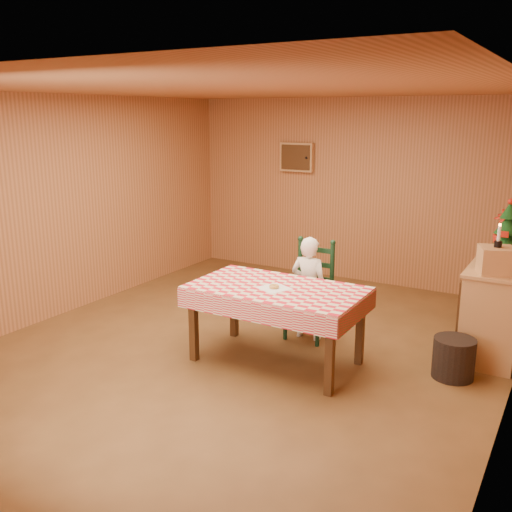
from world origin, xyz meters
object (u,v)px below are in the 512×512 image
Objects in this scene: shelf_unit at (495,308)px; christmas_tree at (507,232)px; storage_bin at (454,358)px; ladder_chair at (311,292)px; crate at (496,260)px; dining_table at (277,295)px; seated_child at (309,288)px.

shelf_unit is 2.00× the size of christmas_tree.
ladder_chair is at bearing 170.57° from storage_bin.
christmas_tree is at bearing 90.00° from crate.
dining_table is at bearing -161.55° from storage_bin.
christmas_tree is at bearing 24.28° from ladder_chair.
ladder_chair is 1.88m from shelf_unit.
christmas_tree is at bearing -154.23° from seated_child.
ladder_chair is 0.96× the size of seated_child.
ladder_chair is at bearing -162.58° from shelf_unit.
crate reaches higher than shelf_unit.
shelf_unit is at bearing 91.23° from crate.
storage_bin is at bearing -117.88° from crate.
seated_child is at bearing -173.07° from crate.
christmas_tree is (0.01, 0.25, 0.74)m from shelf_unit.
seated_child is 1.88m from crate.
storage_bin is (-0.22, -0.82, -0.28)m from shelf_unit.
storage_bin is at bearing 172.60° from seated_child.
crate is at bearing 27.80° from dining_table.
crate is at bearing 5.13° from ladder_chair.
ladder_chair is 0.87× the size of shelf_unit.
seated_child is at bearing 90.00° from dining_table.
seated_child is 1.63m from storage_bin.
shelf_unit is (1.79, 0.56, -0.04)m from ladder_chair.
christmas_tree is at bearing 78.21° from storage_bin.
crate is at bearing -88.77° from shelf_unit.
seated_child is 1.90m from shelf_unit.
shelf_unit is at bearing -160.94° from seated_child.
shelf_unit is 0.71m from crate.
shelf_unit is at bearing 17.42° from ladder_chair.
ladder_chair is 3.60× the size of crate.
dining_table is 2.46m from christmas_tree.
shelf_unit is 0.89m from storage_bin.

